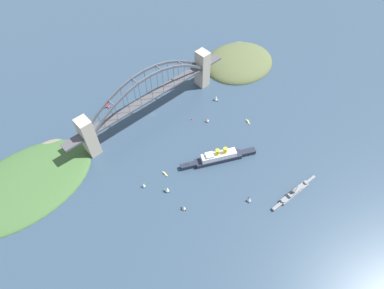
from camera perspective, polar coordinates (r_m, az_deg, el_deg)
ground_plane at (r=439.47m, az=-7.07°, el=5.40°), size 1400.00×1400.00×0.00m
harbor_arch_bridge at (r=417.82m, az=-7.48°, el=8.30°), size 248.73×17.73×72.77m
headland_west_shore at (r=526.30m, az=8.40°, el=14.42°), size 115.36×97.96×28.89m
headland_east_shore at (r=416.56m, az=-27.77°, el=-6.26°), size 165.06×104.88×17.05m
ocean_liner at (r=383.53m, az=4.85°, el=-2.32°), size 87.80×49.05×21.62m
naval_cruiser at (r=378.22m, az=17.90°, el=-8.21°), size 69.95×10.18×16.49m
seaplane_taxiing_near_bridge at (r=460.28m, az=-15.00°, el=6.74°), size 8.55×9.75×4.87m
small_boat_0 at (r=454.08m, az=4.33°, el=8.37°), size 4.87×8.66×9.53m
small_boat_1 at (r=432.72m, az=10.02°, el=4.09°), size 4.12×9.59×2.09m
small_boat_2 at (r=376.86m, az=-4.88°, el=-5.26°), size 2.00×9.04×2.05m
small_boat_3 at (r=425.13m, az=2.79°, el=4.43°), size 6.57×5.47×6.92m
small_boat_4 at (r=361.27m, az=-4.53°, el=-8.03°), size 6.03×7.80×9.72m
small_boat_5 at (r=350.25m, az=-1.48°, el=-11.31°), size 4.52×6.81×8.10m
small_boat_6 at (r=360.29m, az=10.27°, el=-9.65°), size 6.96×6.14×8.86m
small_boat_7 at (r=368.13m, az=-8.68°, el=-7.23°), size 6.27×4.48×7.70m
channel_marker_buoy at (r=428.76m, az=-0.03°, el=4.61°), size 2.20×2.20×2.75m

